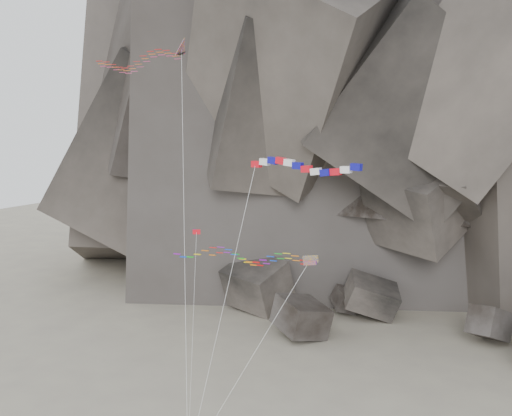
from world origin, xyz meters
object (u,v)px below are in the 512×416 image
at_px(delta_kite, 134,61).
at_px(pennant_kite, 195,264).
at_px(banner_kite, 302,168).
at_px(parafoil_kite, 236,255).

xyz_separation_m(delta_kite, pennant_kite, (9.14, -4.85, -16.92)).
bearing_deg(banner_kite, parafoil_kite, -179.21).
bearing_deg(pennant_kite, delta_kite, 124.78).
xyz_separation_m(delta_kite, banner_kite, (19.13, -6.57, -8.66)).
relative_size(banner_kite, pennant_kite, 1.39).
relative_size(delta_kite, banner_kite, 1.43).
distance_m(banner_kite, parafoil_kite, 8.97).
distance_m(delta_kite, banner_kite, 22.00).
bearing_deg(pennant_kite, banner_kite, -36.95).
height_order(parafoil_kite, pennant_kite, pennant_kite).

